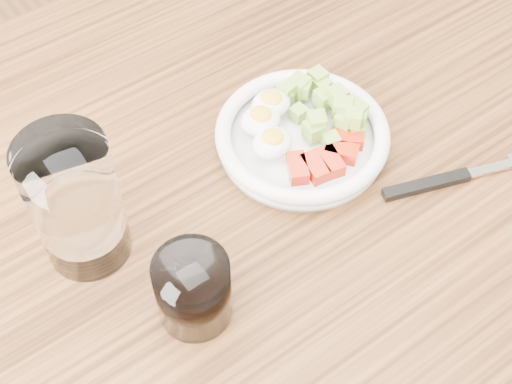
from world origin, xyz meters
TOP-DOWN VIEW (x-y plane):
  - dining_table at (0.00, 0.00)m, footprint 1.50×0.90m
  - bowl at (0.09, 0.05)m, footprint 0.20×0.20m
  - fork at (0.18, -0.08)m, footprint 0.20×0.08m
  - water_glass at (-0.18, 0.07)m, footprint 0.09×0.09m
  - coffee_glass at (-0.13, -0.05)m, footprint 0.07×0.07m

SIDE VIEW (x-z plane):
  - dining_table at x=0.00m, z-range 0.28..1.05m
  - fork at x=0.18m, z-range 0.77..0.78m
  - bowl at x=0.09m, z-range 0.76..0.81m
  - coffee_glass at x=-0.13m, z-range 0.77..0.85m
  - water_glass at x=-0.18m, z-range 0.77..0.92m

